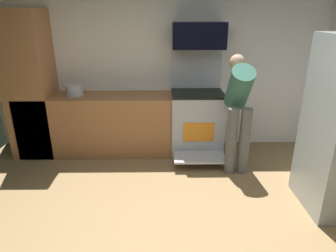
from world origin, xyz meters
The scene contains 8 objects.
ground_plane centered at (0.00, 0.00, -0.01)m, with size 5.20×4.80×0.02m, color olive.
wall_back centered at (0.00, 2.34, 1.30)m, with size 5.20×0.12×2.60m, color silver.
lower_cabinet_run centered at (-0.90, 1.98, 0.45)m, with size 2.40×0.60×0.90m, color #A16940.
cabinet_column centered at (-1.90, 1.98, 1.05)m, with size 0.60×0.60×2.10m, color #A16940.
oven_range centered at (0.53, 1.97, 0.51)m, with size 0.76×1.01×1.56m.
microwave centered at (0.53, 2.06, 1.74)m, with size 0.74×0.38×0.36m, color black.
person_cook centered at (1.01, 1.41, 0.91)m, with size 0.31×0.61×1.53m.
stock_pot centered at (-1.27, 1.98, 0.98)m, with size 0.24×0.24×0.16m, color #B3B7C4.
Camera 1 is at (0.04, -2.25, 2.02)m, focal length 31.49 mm.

